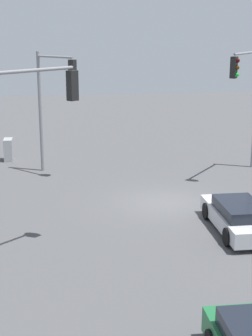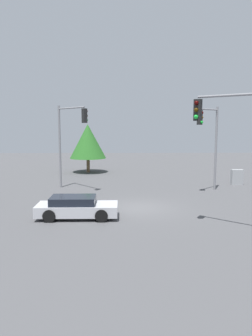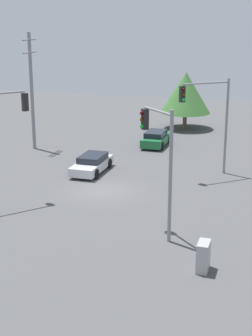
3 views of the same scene
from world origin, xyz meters
The scene contains 6 objects.
ground_plane centered at (0.00, 0.00, 0.00)m, with size 80.00×80.00×0.00m, color #4C4C4F.
sedan_silver centered at (3.70, 2.18, 0.61)m, with size 4.52×1.89×1.23m.
traffic_signal_main centered at (-4.40, 5.36, 4.64)m, with size 3.29×2.74×6.80m.
traffic_signal_cross centered at (5.28, -5.85, 4.58)m, with size 2.70×3.03×6.73m.
traffic_signal_aux centered at (-5.68, -5.01, 4.42)m, with size 2.10×2.09×6.60m.
electrical_cabinet centered at (-8.92, -7.81, 0.67)m, with size 0.98×0.50×1.33m, color #9EA0A3.
Camera 1 is at (22.04, -4.66, 7.82)m, focal length 55.00 mm.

